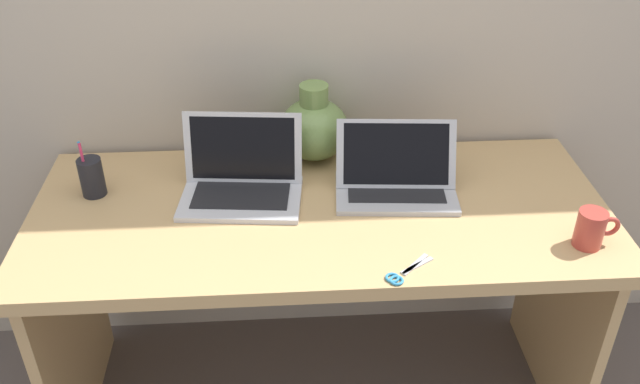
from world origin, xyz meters
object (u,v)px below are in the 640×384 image
Objects in this scene: laptop_right at (396,175)px; pen_cup at (92,177)px; coffee_mug at (591,229)px; green_vase at (314,128)px; laptop_left at (242,175)px; scissors at (402,274)px.

pen_cup is (-0.85, 0.03, 0.01)m from laptop_right.
pen_cup is (-1.30, 0.32, 0.01)m from coffee_mug.
laptop_right is 0.85m from pen_cup.
green_vase is at bearing 15.60° from pen_cup.
laptop_left is 1.48× the size of green_vase.
laptop_left is 2.70× the size of scissors.
green_vase is at bearing 143.43° from coffee_mug.
laptop_left reaches higher than pen_cup.
green_vase is 0.66m from pen_cup.
green_vase reaches higher than laptop_right.
laptop_left reaches higher than scissors.
laptop_left is 1.00× the size of laptop_right.
scissors is (0.18, -0.58, -0.09)m from green_vase.
scissors is (0.39, -0.39, -0.05)m from laptop_left.
pen_cup reaches higher than coffee_mug.
coffee_mug is (0.88, -0.30, -0.01)m from laptop_left.
laptop_left is at bearing 135.26° from scissors.
laptop_right is 0.38m from scissors.
scissors is (-0.49, -0.09, -0.05)m from coffee_mug.
laptop_left is at bearing -2.59° from pen_cup.
green_vase is (0.21, 0.19, 0.04)m from laptop_left.
laptop_left is 0.29m from green_vase.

